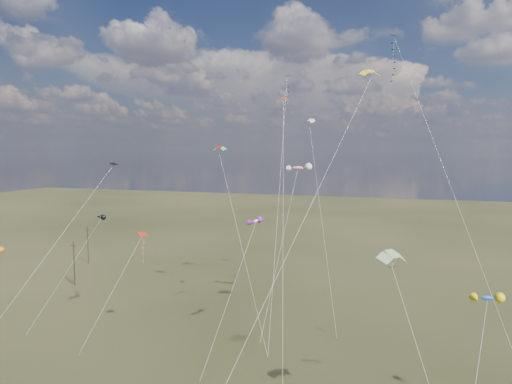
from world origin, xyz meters
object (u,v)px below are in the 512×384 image
(diamond_black_high, at_px, (400,76))
(utility_pole_far, at_px, (88,245))
(utility_pole_near, at_px, (74,263))
(parafoil_yellow, at_px, (370,73))

(diamond_black_high, bearing_deg, utility_pole_far, 161.48)
(utility_pole_near, relative_size, utility_pole_far, 1.00)
(diamond_black_high, distance_m, parafoil_yellow, 6.27)
(utility_pole_near, distance_m, diamond_black_high, 62.51)
(diamond_black_high, xyz_separation_m, parafoil_yellow, (-3.30, -5.33, -0.25))
(diamond_black_high, bearing_deg, parafoil_yellow, -121.77)
(parafoil_yellow, bearing_deg, diamond_black_high, 58.23)
(utility_pole_near, distance_m, parafoil_yellow, 60.37)
(utility_pole_near, relative_size, diamond_black_high, 0.21)
(utility_pole_far, distance_m, parafoil_yellow, 71.25)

